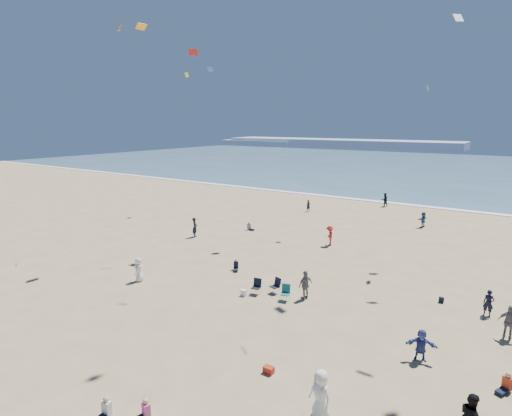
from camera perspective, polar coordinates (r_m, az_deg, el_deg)
The scene contains 13 objects.
ground at distance 19.72m, azimuth -19.41°, elevation -21.49°, with size 220.00×220.00×0.00m, color tan.
ocean at distance 105.88m, azimuth 26.19°, elevation 5.04°, with size 220.00×100.00×0.06m, color #476B84.
surf_line at distance 57.13m, azimuth 19.25°, elevation 0.63°, with size 220.00×1.20×0.08m, color white.
headland_far at distance 194.18m, azimuth 11.48°, elevation 9.12°, with size 110.00×20.00×3.20m, color #7A8EA8.
headland_near at distance 208.42m, azimuth 0.58°, elevation 9.38°, with size 40.00×14.00×2.00m, color #7A8EA8.
standing_flyers at distance 29.89m, azimuth 15.62°, elevation -7.57°, with size 29.02×40.75×1.92m.
seated_group at distance 23.81m, azimuth -0.78°, elevation -13.48°, with size 23.82×25.46×0.84m.
chair_cluster at distance 25.56m, azimuth 2.27°, elevation -11.43°, with size 2.72×1.53×1.00m.
white_tote at distance 25.71m, azimuth -1.78°, elevation -12.02°, with size 0.35×0.20×0.40m, color white.
black_backpack at distance 27.48m, azimuth 3.20°, elevation -10.42°, with size 0.30×0.22×0.38m, color black.
cooler at distance 18.75m, azimuth 1.82°, elevation -22.11°, with size 0.45×0.30×0.30m, color #A32917.
navy_bag at distance 27.27m, azimuth 24.96°, elevation -11.81°, with size 0.28×0.18×0.34m, color black.
kites_aloft at distance 22.08m, azimuth 25.05°, elevation 22.42°, with size 45.08×41.79×29.22m.
Camera 1 is at (13.62, -9.46, 10.68)m, focal length 28.00 mm.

